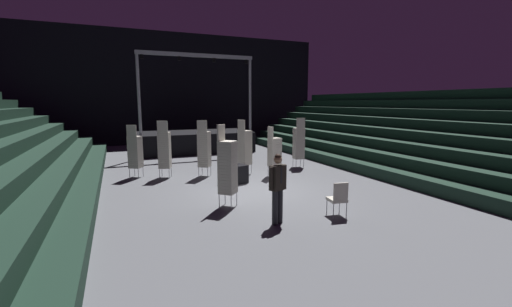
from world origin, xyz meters
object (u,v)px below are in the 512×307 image
object	(u,v)px
stage_riser	(194,141)
chair_stack_mid_left	(227,166)
chair_stack_mid_centre	(299,143)
loose_chair_near_man	(338,197)
chair_stack_front_left	(245,147)
equipment_road_case	(234,174)
chair_stack_rear_right	(135,151)
chair_stack_mid_right	(164,149)
man_with_tie	(278,185)
chair_stack_rear_left	(274,152)
chair_stack_front_right	(204,149)

from	to	relation	value
stage_riser	chair_stack_mid_left	distance (m)	11.55
chair_stack_mid_left	chair_stack_mid_centre	bearing A→B (deg)	176.23
stage_riser	loose_chair_near_man	xyz separation A→B (m)	(0.94, -13.39, -0.14)
chair_stack_front_left	equipment_road_case	distance (m)	1.93
chair_stack_rear_right	equipment_road_case	xyz separation A→B (m)	(3.34, -2.49, -0.73)
chair_stack_mid_centre	chair_stack_mid_right	bearing A→B (deg)	-173.88
chair_stack_rear_right	equipment_road_case	distance (m)	4.23
loose_chair_near_man	equipment_road_case	bearing A→B (deg)	114.45
chair_stack_front_left	chair_stack_mid_right	xyz separation A→B (m)	(-3.23, 0.53, 0.00)
chair_stack_mid_centre	loose_chair_near_man	world-z (taller)	chair_stack_mid_centre
chair_stack_mid_centre	equipment_road_case	size ratio (longest dim) A/B	2.56
man_with_tie	chair_stack_mid_centre	size ratio (longest dim) A/B	0.77
chair_stack_mid_right	chair_stack_mid_centre	distance (m)	6.06
chair_stack_front_left	chair_stack_rear_left	distance (m)	1.32
chair_stack_front_left	chair_stack_front_right	size ratio (longest dim) A/B	1.00
chair_stack_front_right	chair_stack_mid_centre	size ratio (longest dim) A/B	1.00
chair_stack_rear_left	equipment_road_case	distance (m)	2.10
man_with_tie	chair_stack_mid_left	distance (m)	1.96
chair_stack_mid_left	chair_stack_mid_right	world-z (taller)	chair_stack_mid_left
chair_stack_rear_left	chair_stack_rear_right	bearing A→B (deg)	-113.51
chair_stack_mid_centre	chair_stack_rear_right	bearing A→B (deg)	-177.76
chair_stack_front_left	loose_chair_near_man	world-z (taller)	chair_stack_front_left
chair_stack_rear_left	chair_stack_mid_centre	bearing A→B (deg)	121.76
chair_stack_mid_left	chair_stack_rear_right	world-z (taller)	chair_stack_mid_left
stage_riser	chair_stack_front_left	size ratio (longest dim) A/B	2.97
chair_stack_front_right	equipment_road_case	distance (m)	1.96
man_with_tie	loose_chair_near_man	bearing A→B (deg)	152.94
chair_stack_front_right	chair_stack_mid_right	world-z (taller)	same
stage_riser	loose_chair_near_man	size ratio (longest dim) A/B	7.24
chair_stack_mid_right	chair_stack_rear_left	world-z (taller)	chair_stack_mid_right
loose_chair_near_man	chair_stack_mid_centre	bearing A→B (deg)	77.01
stage_riser	chair_stack_front_right	xyz separation A→B (m)	(-1.12, -7.21, 0.48)
chair_stack_rear_right	man_with_tie	bearing A→B (deg)	-34.17
stage_riser	chair_stack_rear_right	distance (m)	7.37
man_with_tie	chair_stack_mid_centre	world-z (taller)	chair_stack_mid_centre
stage_riser	equipment_road_case	xyz separation A→B (m)	(-0.39, -8.84, -0.33)
equipment_road_case	loose_chair_near_man	distance (m)	4.74
stage_riser	loose_chair_near_man	bearing A→B (deg)	-85.97
chair_stack_mid_centre	equipment_road_case	bearing A→B (deg)	-146.73
chair_stack_rear_right	equipment_road_case	size ratio (longest dim) A/B	2.37
chair_stack_mid_left	loose_chair_near_man	world-z (taller)	chair_stack_mid_left
chair_stack_mid_left	chair_stack_front_left	bearing A→B (deg)	-163.09
chair_stack_front_right	chair_stack_mid_left	bearing A→B (deg)	-60.42
chair_stack_front_left	equipment_road_case	world-z (taller)	chair_stack_front_left
chair_stack_front_left	chair_stack_rear_right	bearing A→B (deg)	-125.64
chair_stack_front_right	chair_stack_mid_left	size ratio (longest dim) A/B	0.96
chair_stack_front_left	chair_stack_mid_left	bearing A→B (deg)	-49.26
chair_stack_front_left	chair_stack_mid_centre	distance (m)	2.86
chair_stack_front_right	chair_stack_mid_right	distance (m)	1.57
chair_stack_rear_right	chair_stack_front_left	bearing A→B (deg)	19.17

